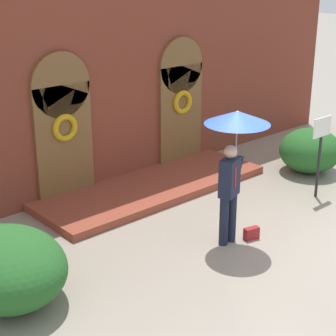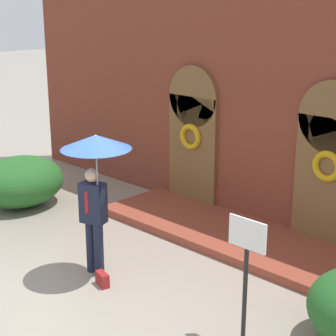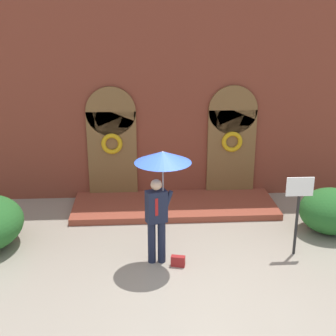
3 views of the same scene
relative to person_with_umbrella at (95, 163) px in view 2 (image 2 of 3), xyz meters
The scene contains 6 objects.
ground_plane 2.00m from the person_with_umbrella, 39.51° to the right, with size 80.00×80.00×0.00m, color gray.
building_facade 3.87m from the person_with_umbrella, 82.98° to the left, with size 14.00×2.30×5.60m.
person_with_umbrella is the anchor object (origin of this frame).
handbag 1.84m from the person_with_umbrella, 31.96° to the right, with size 0.28×0.12×0.22m, color maroon.
sign_post 2.91m from the person_with_umbrella, ahead, with size 0.56×0.06×1.72m.
shrub_left 4.13m from the person_with_umbrella, 166.68° to the left, with size 1.66×1.94×1.09m, color #235B23.
Camera 2 is at (6.15, -4.80, 4.30)m, focal length 60.00 mm.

